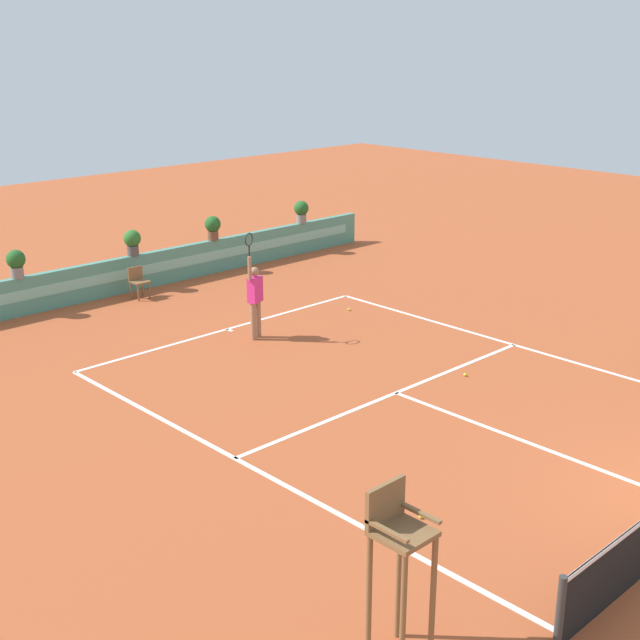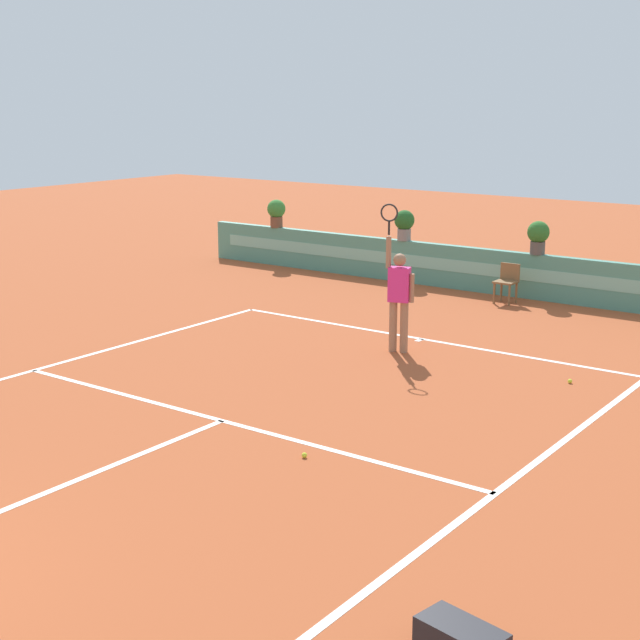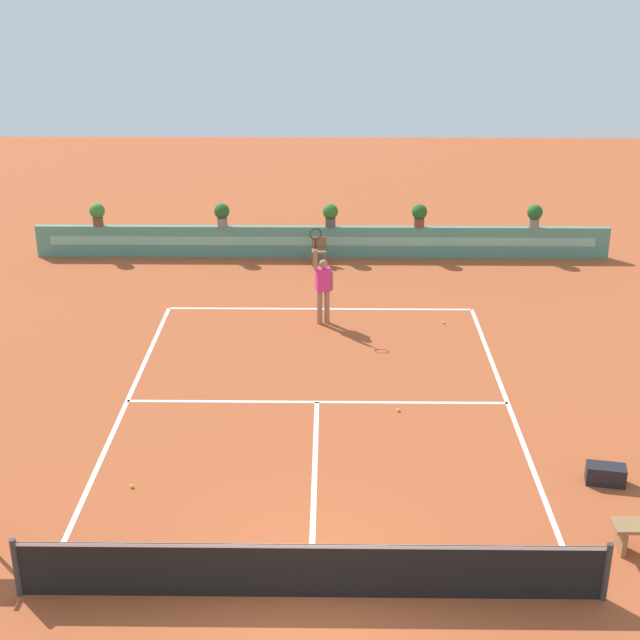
{
  "view_description": "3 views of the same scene",
  "coord_description": "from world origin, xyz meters",
  "px_view_note": "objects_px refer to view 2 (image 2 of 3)",
  "views": [
    {
      "loc": [
        -12.26,
        -4.21,
        6.85
      ],
      "look_at": [
        0.04,
        8.65,
        1.0
      ],
      "focal_mm": 48.93,
      "sensor_mm": 36.0,
      "label": 1
    },
    {
      "loc": [
        8.25,
        -2.64,
        4.37
      ],
      "look_at": [
        0.04,
        8.65,
        1.0
      ],
      "focal_mm": 52.38,
      "sensor_mm": 36.0,
      "label": 2
    },
    {
      "loc": [
        0.28,
        -11.26,
        9.13
      ],
      "look_at": [
        0.04,
        8.65,
        1.0
      ],
      "focal_mm": 51.54,
      "sensor_mm": 36.0,
      "label": 3
    }
  ],
  "objects_px": {
    "tennis_ball_by_sideline": "(304,455)",
    "potted_plant_far_left": "(276,211)",
    "ball_kid_chair": "(507,281)",
    "potted_plant_centre": "(538,235)",
    "tennis_ball_mid_court": "(570,381)",
    "tennis_player": "(399,293)",
    "potted_plant_left": "(404,223)"
  },
  "relations": [
    {
      "from": "potted_plant_left",
      "to": "tennis_player",
      "type": "bearing_deg",
      "value": -59.78
    },
    {
      "from": "tennis_ball_by_sideline",
      "to": "tennis_player",
      "type": "bearing_deg",
      "value": 108.54
    },
    {
      "from": "potted_plant_far_left",
      "to": "potted_plant_centre",
      "type": "bearing_deg",
      "value": 0.0
    },
    {
      "from": "tennis_player",
      "to": "tennis_ball_mid_court",
      "type": "distance_m",
      "value": 3.3
    },
    {
      "from": "potted_plant_centre",
      "to": "tennis_ball_by_sideline",
      "type": "bearing_deg",
      "value": -81.97
    },
    {
      "from": "tennis_ball_by_sideline",
      "to": "potted_plant_far_left",
      "type": "relative_size",
      "value": 0.09
    },
    {
      "from": "tennis_player",
      "to": "tennis_ball_mid_court",
      "type": "relative_size",
      "value": 38.01
    },
    {
      "from": "potted_plant_left",
      "to": "ball_kid_chair",
      "type": "bearing_deg",
      "value": -13.55
    },
    {
      "from": "tennis_player",
      "to": "tennis_ball_mid_court",
      "type": "xyz_separation_m",
      "value": [
        3.14,
        -0.0,
        -1.02
      ]
    },
    {
      "from": "tennis_player",
      "to": "tennis_ball_by_sideline",
      "type": "relative_size",
      "value": 38.01
    },
    {
      "from": "ball_kid_chair",
      "to": "potted_plant_far_left",
      "type": "distance_m",
      "value": 7.03
    },
    {
      "from": "tennis_ball_by_sideline",
      "to": "potted_plant_far_left",
      "type": "xyz_separation_m",
      "value": [
        -8.74,
        10.4,
        1.38
      ]
    },
    {
      "from": "tennis_ball_mid_court",
      "to": "tennis_player",
      "type": "bearing_deg",
      "value": 179.96
    },
    {
      "from": "ball_kid_chair",
      "to": "tennis_ball_by_sideline",
      "type": "relative_size",
      "value": 12.5
    },
    {
      "from": "potted_plant_left",
      "to": "potted_plant_far_left",
      "type": "bearing_deg",
      "value": 180.0
    },
    {
      "from": "tennis_ball_mid_court",
      "to": "potted_plant_left",
      "type": "xyz_separation_m",
      "value": [
        -6.34,
        5.5,
        1.38
      ]
    },
    {
      "from": "ball_kid_chair",
      "to": "tennis_player",
      "type": "height_order",
      "value": "tennis_player"
    },
    {
      "from": "tennis_ball_by_sideline",
      "to": "potted_plant_far_left",
      "type": "height_order",
      "value": "potted_plant_far_left"
    },
    {
      "from": "tennis_ball_by_sideline",
      "to": "potted_plant_left",
      "type": "distance_m",
      "value": 11.55
    },
    {
      "from": "tennis_ball_by_sideline",
      "to": "ball_kid_chair",
      "type": "bearing_deg",
      "value": 100.6
    },
    {
      "from": "ball_kid_chair",
      "to": "potted_plant_left",
      "type": "relative_size",
      "value": 1.17
    },
    {
      "from": "potted_plant_centre",
      "to": "tennis_ball_mid_court",
      "type": "bearing_deg",
      "value": -61.68
    },
    {
      "from": "tennis_ball_mid_court",
      "to": "tennis_ball_by_sideline",
      "type": "height_order",
      "value": "same"
    },
    {
      "from": "tennis_ball_mid_court",
      "to": "potted_plant_centre",
      "type": "xyz_separation_m",
      "value": [
        -2.97,
        5.5,
        1.38
      ]
    },
    {
      "from": "tennis_ball_mid_court",
      "to": "tennis_ball_by_sideline",
      "type": "relative_size",
      "value": 1.0
    },
    {
      "from": "potted_plant_left",
      "to": "tennis_ball_by_sideline",
      "type": "bearing_deg",
      "value": -65.01
    },
    {
      "from": "tennis_ball_by_sideline",
      "to": "tennis_ball_mid_court",
      "type": "bearing_deg",
      "value": 72.97
    },
    {
      "from": "tennis_player",
      "to": "potted_plant_centre",
      "type": "bearing_deg",
      "value": 88.17
    },
    {
      "from": "tennis_ball_by_sideline",
      "to": "potted_plant_far_left",
      "type": "bearing_deg",
      "value": 130.06
    },
    {
      "from": "ball_kid_chair",
      "to": "potted_plant_centre",
      "type": "bearing_deg",
      "value": 64.92
    },
    {
      "from": "tennis_player",
      "to": "tennis_ball_by_sideline",
      "type": "distance_m",
      "value": 5.26
    },
    {
      "from": "ball_kid_chair",
      "to": "tennis_ball_mid_court",
      "type": "bearing_deg",
      "value": -55.26
    }
  ]
}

